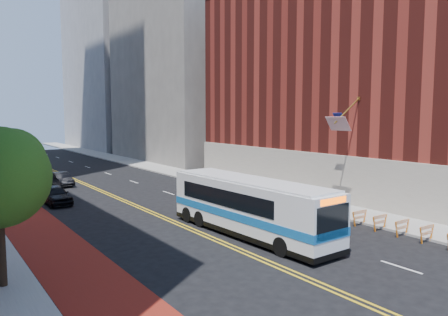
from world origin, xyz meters
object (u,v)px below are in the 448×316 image
car_c (10,174)px  car_a (55,195)px  car_b (61,179)px  transit_bus (248,206)px

car_c → car_a: bearing=-102.3°
car_b → car_c: (-3.81, 6.35, 0.08)m
transit_bus → car_b: (-4.51, 25.20, -1.11)m
car_a → car_c: (-0.99, 15.41, -0.00)m
car_b → car_c: size_ratio=0.79×
transit_bus → car_c: 32.64m
transit_bus → car_b: size_ratio=3.04×
transit_bus → car_c: (-8.32, 31.55, -1.04)m
car_b → car_c: 7.41m
car_c → transit_bus: bearing=-91.2°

